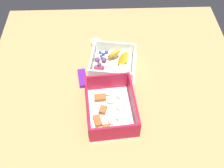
% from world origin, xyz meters
% --- Properties ---
extents(table_surface, '(0.80, 0.80, 0.02)m').
position_xyz_m(table_surface, '(0.00, 0.00, 0.01)').
color(table_surface, '#9E7547').
rests_on(table_surface, ground).
extents(pasta_container, '(0.19, 0.15, 0.06)m').
position_xyz_m(pasta_container, '(-0.10, 0.02, 0.04)').
color(pasta_container, white).
rests_on(pasta_container, table_surface).
extents(fruit_bowl, '(0.16, 0.16, 0.05)m').
position_xyz_m(fruit_bowl, '(0.08, 0.00, 0.04)').
color(fruit_bowl, silver).
rests_on(fruit_bowl, table_surface).
extents(candy_bar, '(0.07, 0.03, 0.01)m').
position_xyz_m(candy_bar, '(0.03, 0.10, 0.03)').
color(candy_bar, '#51197A').
rests_on(candy_bar, table_surface).
extents(paper_cup_liner, '(0.03, 0.03, 0.02)m').
position_xyz_m(paper_cup_liner, '(0.18, 0.06, 0.03)').
color(paper_cup_liner, white).
rests_on(paper_cup_liner, table_surface).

